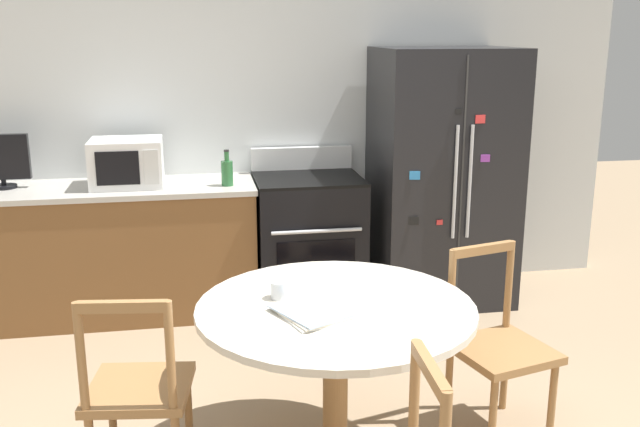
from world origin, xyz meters
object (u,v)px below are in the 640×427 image
microwave (127,163)px  oven_range (308,240)px  refrigerator (442,177)px  countertop_tv (1,160)px  candle_glass (280,291)px  dining_chair_left (138,391)px  dining_chair_right (498,348)px  counter_bottle (227,172)px

microwave → oven_range: bearing=-1.4°
refrigerator → countertop_tv: size_ratio=5.06×
countertop_tv → candle_glass: bearing=-50.9°
countertop_tv → refrigerator: bearing=-2.7°
refrigerator → microwave: refrigerator is taller
refrigerator → dining_chair_left: bearing=-136.5°
candle_glass → microwave: bearing=112.6°
dining_chair_right → dining_chair_left: size_ratio=1.00×
oven_range → candle_glass: (-0.43, -1.84, 0.33)m
countertop_tv → microwave: bearing=-4.3°
dining_chair_right → oven_range: bearing=-85.5°
countertop_tv → candle_glass: countertop_tv is taller
counter_bottle → dining_chair_right: 2.16m
refrigerator → dining_chair_right: bearing=-100.5°
counter_bottle → dining_chair_left: counter_bottle is taller
counter_bottle → refrigerator: bearing=1.5°
counter_bottle → candle_glass: 1.76m
countertop_tv → dining_chair_right: (2.61, -1.90, -0.65)m
refrigerator → oven_range: 1.04m
candle_glass → dining_chair_right: bearing=1.3°
dining_chair_left → microwave: bearing=102.5°
refrigerator → microwave: (-2.15, 0.08, 0.16)m
countertop_tv → dining_chair_left: size_ratio=0.39×
refrigerator → candle_glass: bearing=-127.6°
oven_range → countertop_tv: 2.09m
counter_bottle → dining_chair_left: 1.99m
refrigerator → candle_glass: refrigerator is taller
refrigerator → candle_glass: (-1.38, -1.79, -0.09)m
microwave → dining_chair_right: microwave is taller
countertop_tv → counter_bottle: 1.45m
dining_chair_left → dining_chair_right: bearing=12.3°
oven_range → candle_glass: 1.92m
microwave → dining_chair_left: (0.16, -1.97, -0.62)m
countertop_tv → dining_chair_left: 2.34m
microwave → countertop_tv: size_ratio=1.31×
counter_bottle → oven_range: bearing=9.4°
countertop_tv → candle_glass: size_ratio=4.39×
countertop_tv → dining_chair_left: bearing=-64.9°
counter_bottle → dining_chair_left: bearing=-104.7°
dining_chair_right → candle_glass: dining_chair_right is taller
microwave → counter_bottle: microwave is taller
dining_chair_right → candle_glass: size_ratio=11.22×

